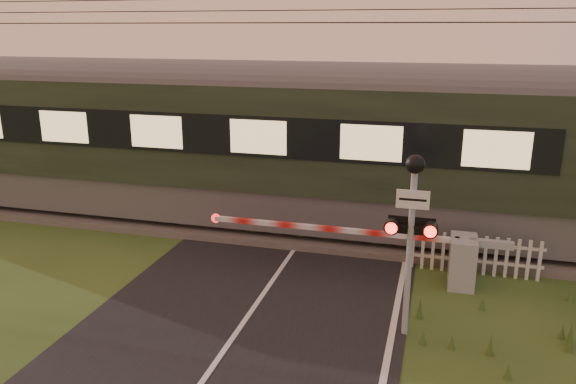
% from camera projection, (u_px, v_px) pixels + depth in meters
% --- Properties ---
extents(ground, '(160.00, 160.00, 0.00)m').
position_uv_depth(ground, '(222.00, 355.00, 9.59)').
color(ground, '#2C471B').
rests_on(ground, ground).
extents(road, '(6.00, 140.00, 0.03)m').
position_uv_depth(road, '(217.00, 362.00, 9.37)').
color(road, black).
rests_on(road, ground).
extents(track_bed, '(140.00, 3.40, 0.39)m').
position_uv_depth(track_bed, '(309.00, 227.00, 15.59)').
color(track_bed, '#47423D').
rests_on(track_bed, ground).
extents(overhead_wires, '(120.00, 0.62, 0.62)m').
position_uv_depth(overhead_wires, '(311.00, 13.00, 13.99)').
color(overhead_wires, black).
rests_on(overhead_wires, ground).
extents(boom_gate, '(6.79, 0.85, 1.12)m').
position_uv_depth(boom_gate, '(447.00, 257.00, 12.12)').
color(boom_gate, gray).
rests_on(boom_gate, ground).
extents(crossing_signal, '(0.85, 0.35, 3.35)m').
position_uv_depth(crossing_signal, '(412.00, 214.00, 9.62)').
color(crossing_signal, gray).
rests_on(crossing_signal, ground).
extents(picket_fence, '(2.96, 0.08, 0.93)m').
position_uv_depth(picket_fence, '(474.00, 255.00, 12.63)').
color(picket_fence, silver).
rests_on(picket_fence, ground).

